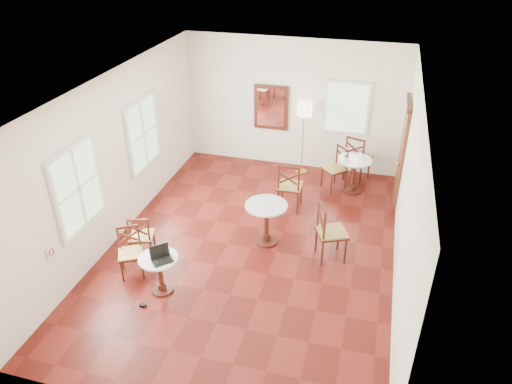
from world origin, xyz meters
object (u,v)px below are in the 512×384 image
cafe_table_mid (266,219)px  chair_back_b (335,168)px  cafe_table_near (160,270)px  navy_mug (156,249)px  chair_near_b (130,252)px  chair_mid_b (330,232)px  floor_lamp (304,114)px  cafe_table_back (354,172)px  mouse (153,257)px  chair_back_a (357,158)px  chair_mid_a (290,186)px  water_glass (169,252)px  power_adapter (143,305)px  laptop (161,257)px  chair_near_a (142,236)px

cafe_table_mid → chair_back_b: (0.95, 2.36, -0.02)m
cafe_table_near → cafe_table_mid: bearing=53.2°
navy_mug → chair_near_b: bearing=166.0°
chair_mid_b → navy_mug: (-2.55, -1.43, 0.16)m
navy_mug → floor_lamp: bearing=71.4°
chair_mid_b → floor_lamp: (-1.05, 3.06, 0.90)m
cafe_table_back → mouse: bearing=-124.0°
cafe_table_near → chair_back_a: (2.66, 4.60, 0.14)m
chair_mid_a → mouse: 3.36m
cafe_table_back → water_glass: bearing=-122.7°
chair_mid_b → chair_mid_a: bearing=11.8°
power_adapter → chair_mid_b: bearing=37.4°
cafe_table_mid → chair_mid_b: chair_mid_b is taller
chair_near_b → cafe_table_back: bearing=19.9°
cafe_table_near → chair_back_a: size_ratio=0.60×
chair_mid_a → water_glass: chair_mid_a is taller
cafe_table_near → mouse: mouse is taller
cafe_table_mid → water_glass: (-1.16, -1.61, 0.21)m
chair_back_a → chair_mid_a: bearing=76.2°
laptop → floor_lamp: bearing=31.1°
chair_mid_b → floor_lamp: floor_lamp is taller
cafe_table_back → power_adapter: 5.25m
cafe_table_back → navy_mug: 4.76m
chair_mid_a → water_glass: bearing=64.3°
cafe_table_mid → chair_back_b: size_ratio=0.83×
chair_mid_a → mouse: bearing=61.9°
chair_back_b → mouse: chair_back_b is taller
cafe_table_near → chair_mid_a: bearing=63.7°
cafe_table_back → laptop: size_ratio=1.96×
water_glass → laptop: bearing=-116.5°
mouse → water_glass: (0.21, 0.13, 0.03)m
chair_near_a → laptop: (0.74, -0.74, 0.27)m
cafe_table_back → floor_lamp: (-1.23, 0.60, 0.96)m
chair_near_b → water_glass: size_ratio=8.40×
cafe_table_back → chair_back_b: (-0.40, 0.06, 0.00)m
laptop → cafe_table_mid: bearing=12.1°
mouse → chair_back_a: bearing=57.6°
cafe_table_mid → chair_near_a: chair_near_a is taller
chair_near_a → mouse: size_ratio=9.55×
cafe_table_near → navy_mug: 0.34m
chair_back_a → power_adapter: bearing=83.3°
chair_back_b → water_glass: chair_back_b is taller
floor_lamp → navy_mug: (-1.51, -4.49, -0.74)m
chair_back_b → power_adapter: 5.11m
cafe_table_near → chair_back_b: size_ratio=0.68×
cafe_table_near → chair_back_b: bearing=61.3°
water_glass → chair_back_a: bearing=60.6°
cafe_table_mid → chair_near_b: (-1.94, -1.45, -0.07)m
laptop → mouse: bearing=134.1°
water_glass → power_adapter: (-0.26, -0.53, -0.68)m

